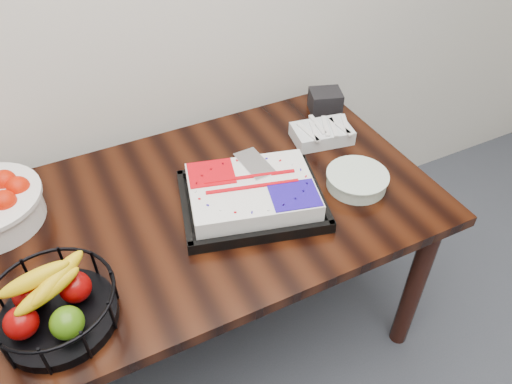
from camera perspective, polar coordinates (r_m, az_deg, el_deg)
name	(u,v)px	position (r m, az deg, el deg)	size (l,w,h in m)	color
table	(167,236)	(1.68, -10.17, -4.97)	(1.80, 0.90, 0.75)	black
cake_tray	(252,195)	(1.61, -0.48, -0.34)	(0.53, 0.46, 0.09)	black
fruit_basket	(54,304)	(1.39, -22.13, -11.81)	(0.32, 0.32, 0.17)	black
plate_stack	(357,180)	(1.73, 11.45, 1.36)	(0.21, 0.21, 0.05)	white
fork_bag	(322,133)	(1.92, 7.53, 6.71)	(0.24, 0.18, 0.06)	silver
napkin_box	(325,101)	(2.09, 7.92, 10.23)	(0.12, 0.11, 0.09)	black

